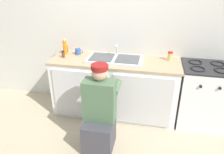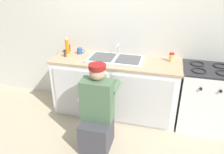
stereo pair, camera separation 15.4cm
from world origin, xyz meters
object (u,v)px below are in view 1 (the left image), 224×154
(plumber_person, at_px, (100,115))
(condiment_jar, at_px, (170,56))
(sink_double_basin, at_px, (115,59))
(stove_range, at_px, (202,95))
(soap_bottle_orange, at_px, (65,47))
(spice_bottle_red, at_px, (67,49))
(spice_bottle_pepper, at_px, (63,54))
(coffee_mug, at_px, (78,51))

(plumber_person, relative_size, condiment_jar, 8.63)
(sink_double_basin, relative_size, stove_range, 0.88)
(condiment_jar, distance_m, soap_bottle_orange, 1.58)
(sink_double_basin, height_order, plumber_person, plumber_person)
(stove_range, height_order, spice_bottle_red, spice_bottle_red)
(sink_double_basin, relative_size, plumber_person, 0.72)
(sink_double_basin, xyz_separation_m, spice_bottle_pepper, (-0.77, -0.05, 0.03))
(stove_range, distance_m, spice_bottle_red, 2.17)
(stove_range, xyz_separation_m, plumber_person, (-1.32, -0.78, 0.01))
(coffee_mug, bearing_deg, sink_double_basin, -11.95)
(plumber_person, xyz_separation_m, coffee_mug, (-0.57, 0.91, 0.47))
(sink_double_basin, xyz_separation_m, stove_range, (1.28, -0.00, -0.46))
(stove_range, relative_size, coffee_mug, 7.22)
(plumber_person, distance_m, coffee_mug, 1.17)
(coffee_mug, height_order, spice_bottle_pepper, spice_bottle_pepper)
(soap_bottle_orange, bearing_deg, spice_bottle_pepper, -79.72)
(condiment_jar, bearing_deg, stove_range, -17.33)
(soap_bottle_orange, relative_size, coffee_mug, 1.98)
(sink_double_basin, relative_size, condiment_jar, 6.25)
(stove_range, bearing_deg, sink_double_basin, 179.90)
(stove_range, distance_m, coffee_mug, 1.95)
(plumber_person, relative_size, soap_bottle_orange, 4.42)
(coffee_mug, relative_size, spice_bottle_pepper, 1.20)
(stove_range, bearing_deg, coffee_mug, 176.05)
(spice_bottle_pepper, bearing_deg, plumber_person, -44.99)
(spice_bottle_pepper, bearing_deg, coffee_mug, 45.61)
(coffee_mug, bearing_deg, spice_bottle_red, 160.72)
(plumber_person, distance_m, soap_bottle_orange, 1.29)
(plumber_person, distance_m, spice_bottle_red, 1.35)
(plumber_person, height_order, spice_bottle_red, plumber_person)
(stove_range, relative_size, condiment_jar, 7.11)
(plumber_person, bearing_deg, soap_bottle_orange, 130.82)
(coffee_mug, bearing_deg, stove_range, -3.95)
(plumber_person, distance_m, condiment_jar, 1.34)
(spice_bottle_red, bearing_deg, spice_bottle_pepper, -78.98)
(condiment_jar, height_order, spice_bottle_pepper, condiment_jar)
(sink_double_basin, distance_m, coffee_mug, 0.62)
(condiment_jar, relative_size, spice_bottle_red, 1.22)
(stove_range, relative_size, spice_bottle_red, 8.66)
(soap_bottle_orange, bearing_deg, plumber_person, -49.18)
(spice_bottle_red, distance_m, coffee_mug, 0.23)
(plumber_person, bearing_deg, spice_bottle_pepper, 135.01)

